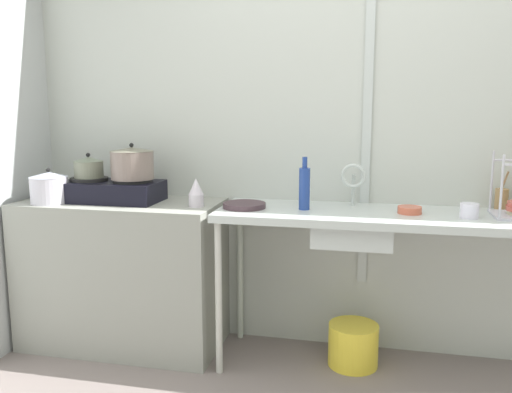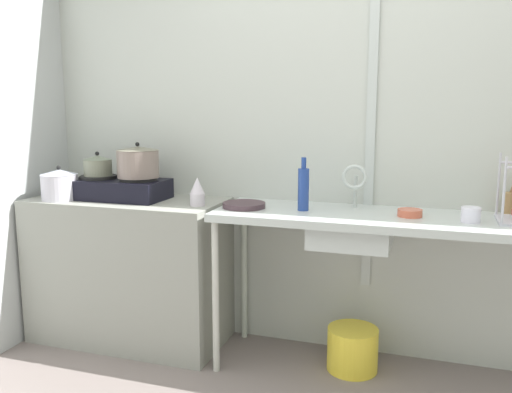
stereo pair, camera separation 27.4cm
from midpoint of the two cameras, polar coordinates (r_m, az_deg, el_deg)
name	(u,v)px [view 2 (the right image)]	position (r m, az deg, el deg)	size (l,w,h in m)	color
wall_back	(384,118)	(3.04, 16.00, 8.00)	(4.83, 0.10, 2.65)	#B6BBB3
wall_metal_strip	(372,93)	(2.99, 14.88, 10.57)	(0.05, 0.01, 2.12)	#B5BEBA
counter_concrete	(129,270)	(3.28, -10.99, -7.68)	(1.14, 0.53, 0.86)	gray
counter_sink	(391,228)	(2.79, 16.91, -3.24)	(1.79, 0.53, 0.86)	#B5BEBA
stove	(119,188)	(3.19, -12.05, 0.85)	(0.56, 0.30, 0.13)	black
pot_on_left_burner	(98,165)	(3.25, -14.19, 3.21)	(0.17, 0.17, 0.14)	gray
pot_on_right_burner	(138,162)	(3.11, -9.99, 3.64)	(0.24, 0.24, 0.20)	slate
pot_beside_stove	(60,185)	(3.25, -17.92, 1.20)	(0.21, 0.21, 0.20)	silver
percolator	(197,192)	(2.91, -3.59, 0.48)	(0.08, 0.08, 0.16)	silver
sink_basin	(351,230)	(2.76, 12.91, -3.52)	(0.40, 0.35, 0.16)	#B5BEBA
faucet	(355,180)	(2.88, 13.16, 1.73)	(0.13, 0.08, 0.24)	#B5BEBA
frying_pan	(244,205)	(2.86, 1.46, -0.94)	(0.23, 0.23, 0.03)	#3D2B32
cup_by_rack	(471,215)	(2.75, 24.58, -1.80)	(0.09, 0.09, 0.07)	silver
small_bowl_on_drainboard	(410,213)	(2.78, 18.80, -1.68)	(0.12, 0.12, 0.04)	#C65D44
bottle_by_sink	(303,188)	(2.79, 7.88, 0.86)	(0.06, 0.06, 0.28)	navy
utensil_jar	(510,203)	(3.02, 27.81, -0.65)	(0.07, 0.07, 0.20)	#9E7A4D
bucket_on_floor	(352,349)	(3.03, 12.90, -15.58)	(0.27, 0.27, 0.23)	yellow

